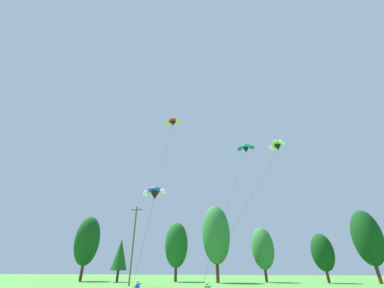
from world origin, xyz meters
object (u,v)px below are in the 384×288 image
Objects in this scene: parafoil_kite_high_blue_white at (155,193)px; parafoil_kite_far_red_yellow at (173,122)px; utility_pole at (133,242)px; parafoil_kite_low_teal at (246,148)px; parafoil_kite_mid_lime_white at (277,145)px.

parafoil_kite_far_red_yellow is at bearing 35.15° from parafoil_kite_high_blue_white.
parafoil_kite_low_teal reaches higher than utility_pole.
parafoil_kite_far_red_yellow is (1.76, 1.24, 11.60)m from parafoil_kite_high_blue_white.
parafoil_kite_low_teal is (10.83, 0.61, -5.13)m from parafoil_kite_far_red_yellow.
parafoil_kite_mid_lime_white is at bearing -17.60° from utility_pole.
parafoil_kite_mid_lime_white is 1.10× the size of parafoil_kite_low_teal.
parafoil_kite_far_red_yellow is (-15.79, -3.37, 3.71)m from parafoil_kite_mid_lime_white.
parafoil_kite_far_red_yellow reaches higher than parafoil_kite_mid_lime_white.
parafoil_kite_mid_lime_white is at bearing 12.05° from parafoil_kite_far_red_yellow.
parafoil_kite_high_blue_white is at bearing -165.29° from parafoil_kite_mid_lime_white.
utility_pole is 0.57× the size of parafoil_kite_far_red_yellow.
parafoil_kite_mid_lime_white is 5.85m from parafoil_kite_low_teal.
parafoil_kite_mid_lime_white is (24.90, -7.90, 12.78)m from utility_pole.
parafoil_kite_far_red_yellow is 1.31× the size of parafoil_kite_low_teal.
parafoil_kite_far_red_yellow is at bearing -51.04° from utility_pole.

